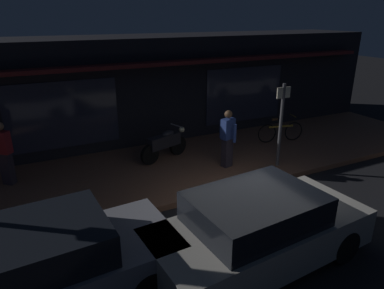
# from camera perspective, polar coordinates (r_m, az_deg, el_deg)

# --- Properties ---
(ground_plane) EXTENTS (60.00, 60.00, 0.00)m
(ground_plane) POSITION_cam_1_polar(r_m,az_deg,el_deg) (8.22, 9.12, -11.27)
(ground_plane) COLOR black
(sidewalk_slab) EXTENTS (18.00, 4.00, 0.15)m
(sidewalk_slab) POSITION_cam_1_polar(r_m,az_deg,el_deg) (10.47, -0.27, -3.25)
(sidewalk_slab) COLOR brown
(sidewalk_slab) RESTS_ON ground_plane
(storefront_building) EXTENTS (18.00, 3.30, 3.60)m
(storefront_building) POSITION_cam_1_polar(r_m,az_deg,el_deg) (12.96, -6.95, 9.29)
(storefront_building) COLOR black
(storefront_building) RESTS_ON ground_plane
(motorcycle) EXTENTS (1.65, 0.75, 0.97)m
(motorcycle) POSITION_cam_1_polar(r_m,az_deg,el_deg) (10.53, -4.43, 0.18)
(motorcycle) COLOR black
(motorcycle) RESTS_ON sidewalk_slab
(bicycle_parked) EXTENTS (1.63, 0.50, 0.91)m
(bicycle_parked) POSITION_cam_1_polar(r_m,az_deg,el_deg) (12.38, 14.22, 2.05)
(bicycle_parked) COLOR black
(bicycle_parked) RESTS_ON sidewalk_slab
(person_photographer) EXTENTS (0.46, 0.53, 1.67)m
(person_photographer) POSITION_cam_1_polar(r_m,az_deg,el_deg) (10.01, -28.34, -1.10)
(person_photographer) COLOR #28232D
(person_photographer) RESTS_ON sidewalk_slab
(person_bystander) EXTENTS (0.42, 0.61, 1.67)m
(person_bystander) POSITION_cam_1_polar(r_m,az_deg,el_deg) (9.89, 5.83, 1.13)
(person_bystander) COLOR #28232D
(person_bystander) RESTS_ON sidewalk_slab
(sign_post) EXTENTS (0.44, 0.09, 2.40)m
(sign_post) POSITION_cam_1_polar(r_m,az_deg,el_deg) (10.06, 14.34, 3.80)
(sign_post) COLOR #47474C
(sign_post) RESTS_ON sidewalk_slab
(parked_car_near) EXTENTS (4.21, 2.03, 1.42)m
(parked_car_near) POSITION_cam_1_polar(r_m,az_deg,el_deg) (6.01, -23.28, -18.12)
(parked_car_near) COLOR black
(parked_car_near) RESTS_ON ground_plane
(parked_car_far) EXTENTS (4.23, 2.08, 1.42)m
(parked_car_far) POSITION_cam_1_polar(r_m,az_deg,el_deg) (6.49, 10.76, -13.46)
(parked_car_far) COLOR black
(parked_car_far) RESTS_ON ground_plane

